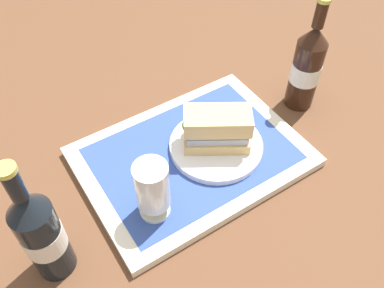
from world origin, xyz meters
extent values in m
plane|color=brown|center=(0.00, 0.00, 0.00)|extent=(3.00, 3.00, 0.00)
cube|color=beige|center=(0.00, 0.00, 0.01)|extent=(0.44, 0.32, 0.02)
cube|color=#2D4793|center=(0.00, 0.00, 0.02)|extent=(0.38, 0.27, 0.00)
cylinder|color=white|center=(-0.05, 0.01, 0.03)|extent=(0.19, 0.19, 0.01)
cube|color=tan|center=(-0.05, 0.01, 0.05)|extent=(0.14, 0.12, 0.02)
cube|color=#9EA3A8|center=(-0.05, 0.01, 0.07)|extent=(0.13, 0.11, 0.02)
cube|color=silver|center=(-0.05, 0.01, 0.08)|extent=(0.12, 0.10, 0.01)
sphere|color=#47932D|center=(-0.01, -0.01, 0.09)|extent=(0.04, 0.04, 0.04)
cube|color=tan|center=(-0.05, 0.01, 0.10)|extent=(0.14, 0.12, 0.04)
cylinder|color=silver|center=(0.13, 0.08, 0.02)|extent=(0.06, 0.06, 0.01)
cylinder|color=silver|center=(0.13, 0.08, 0.04)|extent=(0.01, 0.01, 0.02)
cylinder|color=silver|center=(0.13, 0.08, 0.10)|extent=(0.06, 0.06, 0.09)
cylinder|color=gold|center=(0.13, 0.08, 0.08)|extent=(0.06, 0.06, 0.06)
cylinder|color=white|center=(0.13, 0.08, 0.12)|extent=(0.05, 0.05, 0.01)
cylinder|color=black|center=(0.32, 0.07, 0.08)|extent=(0.06, 0.06, 0.17)
cylinder|color=silver|center=(0.32, 0.07, 0.09)|extent=(0.07, 0.07, 0.05)
cone|color=black|center=(0.32, 0.07, 0.18)|extent=(0.06, 0.06, 0.04)
cylinder|color=black|center=(0.32, 0.07, 0.23)|extent=(0.02, 0.02, 0.05)
cylinder|color=#BFB74C|center=(0.32, 0.07, 0.26)|extent=(0.03, 0.03, 0.01)
cylinder|color=black|center=(-0.30, -0.01, 0.08)|extent=(0.06, 0.06, 0.17)
cylinder|color=silver|center=(-0.30, -0.01, 0.09)|extent=(0.07, 0.07, 0.05)
cone|color=black|center=(-0.30, -0.01, 0.18)|extent=(0.06, 0.06, 0.04)
cylinder|color=black|center=(-0.30, -0.01, 0.23)|extent=(0.02, 0.02, 0.05)
camera|label=1|loc=(0.29, 0.45, 0.66)|focal=38.46mm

